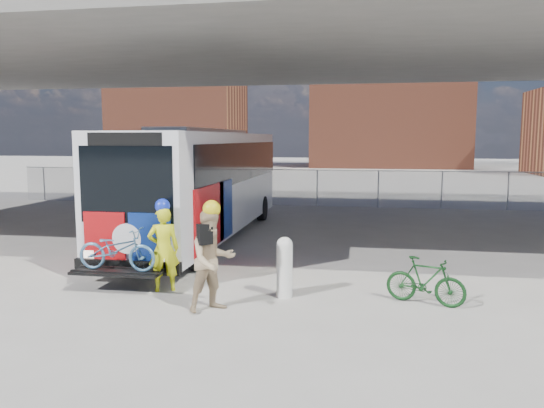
% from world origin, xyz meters
% --- Properties ---
extents(ground, '(160.00, 160.00, 0.00)m').
position_xyz_m(ground, '(0.00, 0.00, 0.00)').
color(ground, '#9E9991').
rests_on(ground, ground).
extents(bus, '(2.67, 12.90, 3.69)m').
position_xyz_m(bus, '(-2.00, 2.86, 2.11)').
color(bus, silver).
rests_on(bus, ground).
extents(overpass, '(40.00, 16.00, 7.95)m').
position_xyz_m(overpass, '(0.00, 4.00, 6.54)').
color(overpass, '#605E59').
rests_on(overpass, ground).
extents(chainlink_fence, '(30.00, 0.06, 30.00)m').
position_xyz_m(chainlink_fence, '(0.00, 12.00, 1.42)').
color(chainlink_fence, gray).
rests_on(chainlink_fence, ground).
extents(brick_buildings, '(54.00, 22.00, 12.00)m').
position_xyz_m(brick_buildings, '(1.23, 48.23, 5.42)').
color(brick_buildings, brown).
rests_on(brick_buildings, ground).
extents(smokestack, '(2.20, 2.20, 25.00)m').
position_xyz_m(smokestack, '(14.00, 55.00, 12.50)').
color(smokestack, brown).
rests_on(smokestack, ground).
extents(bollard, '(0.34, 0.34, 1.31)m').
position_xyz_m(bollard, '(1.69, -3.46, 0.70)').
color(bollard, white).
rests_on(bollard, ground).
extents(cyclist_hivis, '(0.81, 0.69, 2.07)m').
position_xyz_m(cyclist_hivis, '(-1.02, -3.46, 1.00)').
color(cyclist_hivis, yellow).
rests_on(cyclist_hivis, ground).
extents(cyclist_tan, '(1.23, 1.21, 2.19)m').
position_xyz_m(cyclist_tan, '(0.43, -4.58, 1.03)').
color(cyclist_tan, tan).
rests_on(cyclist_tan, ground).
extents(bike_parked, '(1.68, 0.98, 0.98)m').
position_xyz_m(bike_parked, '(4.60, -3.46, 0.49)').
color(bike_parked, '#133B17').
rests_on(bike_parked, ground).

